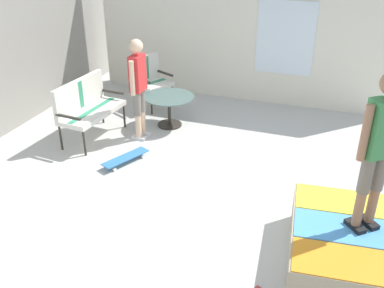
{
  "coord_description": "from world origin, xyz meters",
  "views": [
    {
      "loc": [
        -4.82,
        -1.54,
        3.46
      ],
      "look_at": [
        0.16,
        0.23,
        0.7
      ],
      "focal_mm": 41.46,
      "sensor_mm": 36.0,
      "label": 1
    }
  ],
  "objects": [
    {
      "name": "patio_chair_near_house",
      "position": [
        2.75,
        2.04,
        0.61
      ],
      "size": [
        0.8,
        0.76,
        1.02
      ],
      "color": "#2D2823",
      "rests_on": "ground_plane"
    },
    {
      "name": "skateboard_by_bench",
      "position": [
        0.49,
        1.45,
        0.08
      ],
      "size": [
        0.81,
        0.51,
        0.1
      ],
      "color": "#3372B2",
      "rests_on": "ground_plane"
    },
    {
      "name": "patio_bench",
      "position": [
        1.1,
        2.46,
        0.62
      ],
      "size": [
        1.29,
        0.66,
        1.02
      ],
      "color": "#2D2823",
      "rests_on": "ground_plane"
    },
    {
      "name": "patio_table",
      "position": [
        1.99,
        1.32,
        0.4
      ],
      "size": [
        0.9,
        0.9,
        0.57
      ],
      "color": "#2D2823",
      "rests_on": "ground_plane"
    },
    {
      "name": "person_skater",
      "position": [
        -0.67,
        -1.97,
        1.51
      ],
      "size": [
        0.36,
        0.38,
        1.71
      ],
      "color": "black",
      "rests_on": "skate_ramp"
    },
    {
      "name": "person_watching",
      "position": [
        1.38,
        1.61,
        1.0
      ],
      "size": [
        0.48,
        0.24,
        1.71
      ],
      "color": "silver",
      "rests_on": "ground_plane"
    },
    {
      "name": "house_facade",
      "position": [
        3.8,
        0.49,
        1.29
      ],
      "size": [
        0.23,
        6.0,
        2.57
      ],
      "color": "silver",
      "rests_on": "ground_plane"
    },
    {
      "name": "skate_ramp",
      "position": [
        -0.76,
        -1.91,
        0.26
      ],
      "size": [
        1.73,
        2.04,
        0.51
      ],
      "color": "tan",
      "rests_on": "ground_plane"
    },
    {
      "name": "ground_plane",
      "position": [
        0.0,
        0.0,
        -0.05
      ],
      "size": [
        12.0,
        12.0,
        0.1
      ],
      "primitive_type": "cube",
      "color": "beige"
    }
  ]
}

